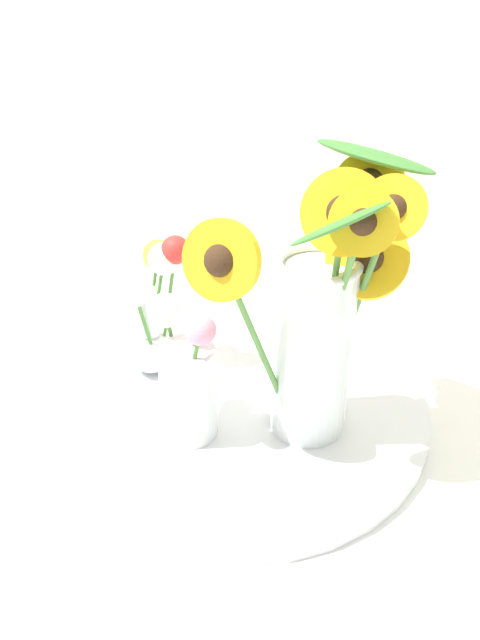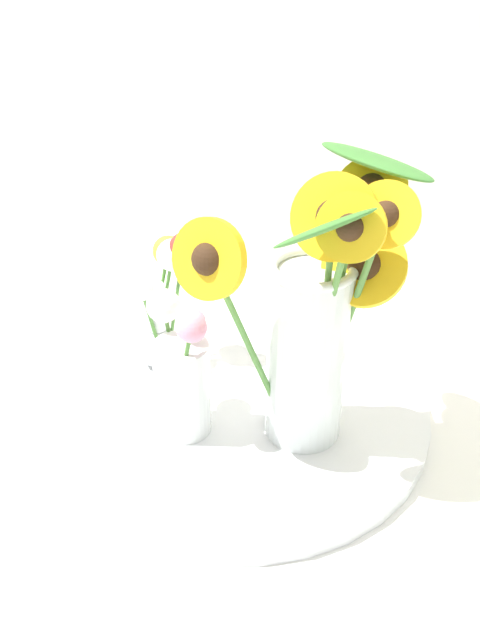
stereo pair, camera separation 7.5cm
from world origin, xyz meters
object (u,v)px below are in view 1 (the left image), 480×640
object	(u,v)px
serving_tray	(240,403)
vase_bulb_right	(156,306)
mason_jar_sunflowers	(321,313)
vase_small_center	(187,378)

from	to	relation	value
serving_tray	vase_bulb_right	xyz separation A→B (m)	(-0.13, 0.02, 0.11)
mason_jar_sunflowers	vase_small_center	distance (m)	0.17
mason_jar_sunflowers	vase_bulb_right	world-z (taller)	mason_jar_sunflowers
serving_tray	vase_bulb_right	world-z (taller)	vase_bulb_right
vase_bulb_right	mason_jar_sunflowers	bearing A→B (deg)	-9.27
serving_tray	mason_jar_sunflowers	distance (m)	0.20
serving_tray	vase_small_center	xyz separation A→B (m)	(-0.03, -0.08, 0.09)
mason_jar_sunflowers	serving_tray	bearing A→B (deg)	171.14
serving_tray	mason_jar_sunflowers	xyz separation A→B (m)	(0.10, -0.02, 0.17)
serving_tray	mason_jar_sunflowers	size ratio (longest dim) A/B	1.44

